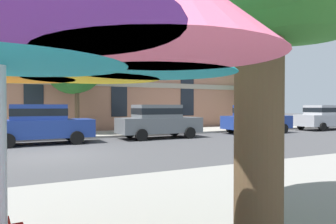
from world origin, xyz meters
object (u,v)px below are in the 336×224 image
street_tree_middle (75,67)px  patio_umbrella (0,21)px  sedan_blue (41,123)px  sedan_silver (324,117)px  sedan_gray (158,120)px  street_tree_right (254,86)px  sedan_blue_midblock (256,118)px

street_tree_middle → patio_umbrella: 16.65m
sedan_blue → sedan_silver: size_ratio=1.00×
sedan_gray → street_tree_middle: 5.91m
street_tree_middle → street_tree_right: (13.32, -0.18, -0.73)m
sedan_blue_midblock → street_tree_middle: size_ratio=0.80×
sedan_gray → street_tree_middle: size_ratio=0.80×
sedan_silver → street_tree_right: 5.36m
sedan_blue → patio_umbrella: bearing=-95.3°
sedan_blue → sedan_blue_midblock: 12.59m
sedan_silver → street_tree_middle: 17.45m
sedan_silver → sedan_blue: bearing=180.0°
sedan_gray → sedan_silver: bearing=0.0°
sedan_gray → sedan_silver: size_ratio=1.00×
sedan_gray → patio_umbrella: bearing=-118.8°
street_tree_right → patio_umbrella: size_ratio=1.28×
sedan_silver → patio_umbrella: bearing=-147.8°
patio_umbrella → sedan_blue_midblock: bearing=42.7°
sedan_blue → street_tree_middle: street_tree_middle is taller
sedan_blue → sedan_silver: 18.95m
sedan_gray → street_tree_right: size_ratio=1.00×
street_tree_middle → patio_umbrella: size_ratio=1.61×
street_tree_right → sedan_silver: bearing=-43.7°
street_tree_middle → sedan_blue: bearing=-121.2°
sedan_blue → sedan_gray: (5.80, 0.00, 0.00)m
sedan_blue → street_tree_right: (15.45, 3.35, 2.29)m
sedan_silver → patio_umbrella: patio_umbrella is taller
street_tree_middle → street_tree_right: street_tree_middle is taller
sedan_blue → sedan_gray: size_ratio=1.00×
sedan_blue_midblock → sedan_silver: same height
sedan_silver → street_tree_middle: bearing=168.2°
sedan_blue → sedan_blue_midblock: (12.59, 0.00, 0.00)m
sedan_blue → patio_umbrella: 12.82m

